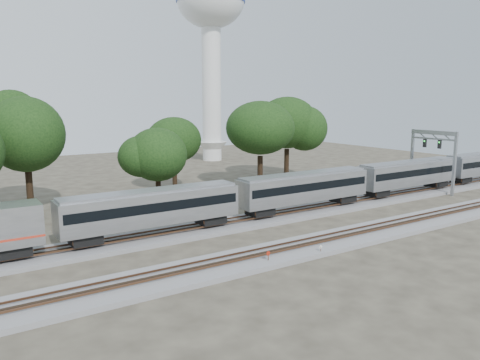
{
  "coord_description": "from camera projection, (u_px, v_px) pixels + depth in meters",
  "views": [
    {
      "loc": [
        -20.8,
        -34.05,
        13.12
      ],
      "look_at": [
        4.66,
        5.0,
        5.01
      ],
      "focal_mm": 35.0,
      "sensor_mm": 36.0,
      "label": 1
    }
  ],
  "objects": [
    {
      "name": "train",
      "position": [
        305.0,
        187.0,
        53.63
      ],
      "size": [
        89.58,
        3.09,
        4.55
      ],
      "color": "silver",
      "rests_on": "ground"
    },
    {
      "name": "tree_6",
      "position": [
        260.0,
        128.0,
        67.92
      ],
      "size": [
        9.1,
        9.1,
        12.83
      ],
      "color": "black",
      "rests_on": "ground"
    },
    {
      "name": "switch_stand_red",
      "position": [
        268.0,
        256.0,
        37.24
      ],
      "size": [
        0.37,
        0.09,
        1.16
      ],
      "rotation": [
        0.0,
        0.0,
        0.14
      ],
      "color": "#512D19",
      "rests_on": "ground"
    },
    {
      "name": "tree_4",
      "position": [
        157.0,
        155.0,
        55.05
      ],
      "size": [
        6.75,
        6.75,
        9.52
      ],
      "color": "black",
      "rests_on": "ground"
    },
    {
      "name": "switch_lever",
      "position": [
        340.0,
        248.0,
        41.3
      ],
      "size": [
        0.55,
        0.4,
        0.3
      ],
      "primitive_type": "cube",
      "rotation": [
        0.0,
        0.0,
        0.21
      ],
      "color": "#512D19",
      "rests_on": "ground"
    },
    {
      "name": "tree_3",
      "position": [
        25.0,
        134.0,
        52.41
      ],
      "size": [
        9.34,
        9.34,
        13.17
      ],
      "color": "black",
      "rests_on": "ground"
    },
    {
      "name": "tree_7",
      "position": [
        287.0,
        123.0,
        75.83
      ],
      "size": [
        9.45,
        9.45,
        13.32
      ],
      "color": "black",
      "rests_on": "ground"
    },
    {
      "name": "track_near",
      "position": [
        252.0,
        259.0,
        38.21
      ],
      "size": [
        160.0,
        5.0,
        0.73
      ],
      "color": "slate",
      "rests_on": "ground"
    },
    {
      "name": "ground",
      "position": [
        227.0,
        248.0,
        41.54
      ],
      "size": [
        160.0,
        160.0,
        0.0
      ],
      "primitive_type": "plane",
      "color": "#383328",
      "rests_on": "ground"
    },
    {
      "name": "track_far",
      "position": [
        195.0,
        230.0,
        46.46
      ],
      "size": [
        160.0,
        5.0,
        0.73
      ],
      "color": "slate",
      "rests_on": "ground"
    },
    {
      "name": "tree_5",
      "position": [
        174.0,
        140.0,
        65.51
      ],
      "size": [
        7.54,
        7.54,
        10.62
      ],
      "color": "black",
      "rests_on": "ground"
    },
    {
      "name": "switch_stand_white",
      "position": [
        321.0,
        249.0,
        39.5
      ],
      "size": [
        0.29,
        0.06,
        0.93
      ],
      "rotation": [
        0.0,
        0.0,
        -0.04
      ],
      "color": "#512D19",
      "rests_on": "ground"
    },
    {
      "name": "water_tower",
      "position": [
        211.0,
        20.0,
        96.47
      ],
      "size": [
        14.21,
        14.21,
        39.34
      ],
      "color": "silver",
      "rests_on": "ground"
    },
    {
      "name": "signal_gantry",
      "position": [
        433.0,
        147.0,
        65.72
      ],
      "size": [
        0.61,
        7.2,
        8.75
      ],
      "color": "gray",
      "rests_on": "ground"
    }
  ]
}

